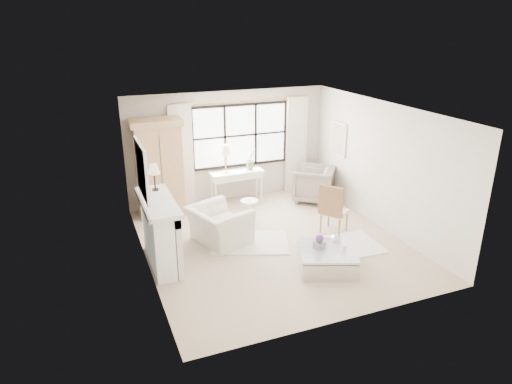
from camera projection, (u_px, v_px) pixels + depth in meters
floor at (273, 243)px, 9.26m from camera, size 5.50×5.50×0.00m
ceiling at (275, 110)px, 8.32m from camera, size 5.50×5.50×0.00m
wall_back at (229, 146)px, 11.19m from camera, size 5.00×0.00×5.00m
wall_front at (353, 239)px, 6.40m from camera, size 5.00×0.00×5.00m
wall_left at (142, 197)px, 7.93m from camera, size 0.00×5.50×5.50m
wall_right at (382, 166)px, 9.66m from camera, size 0.00×5.50×5.50m
window_pane at (240, 135)px, 11.19m from camera, size 2.40×0.02×1.50m
window_frame at (240, 136)px, 11.18m from camera, size 2.50×0.04×1.50m
curtain_rod at (241, 100)px, 10.83m from camera, size 3.30×0.04×0.04m
curtain_left at (182, 157)px, 10.72m from camera, size 0.55×0.10×2.47m
curtain_right at (296, 145)px, 11.76m from camera, size 0.55×0.10×2.47m
fireplace at (159, 232)px, 8.25m from camera, size 0.58×1.66×1.26m
mirror_frame at (142, 170)px, 7.76m from camera, size 0.05×1.15×0.95m
mirror_glass at (144, 170)px, 7.77m from camera, size 0.02×1.00×0.80m
art_frame at (339, 139)px, 11.06m from camera, size 0.04×0.62×0.82m
art_canvas at (338, 139)px, 11.05m from camera, size 0.01×0.52×0.72m
mantel_lamp at (154, 170)px, 8.37m from camera, size 0.22×0.22×0.51m
armoire at (159, 167)px, 10.26m from camera, size 1.14×0.73×2.24m
console_table at (237, 187)px, 11.25m from camera, size 1.32×0.50×0.80m
console_lamp at (225, 150)px, 10.81m from camera, size 0.28×0.28×0.69m
orchid_plant at (251, 160)px, 11.16m from camera, size 0.35×0.32×0.50m
side_table at (249, 208)px, 10.15m from camera, size 0.40×0.40×0.51m
rug_left at (251, 242)px, 9.25m from camera, size 1.80×1.54×0.03m
rug_right at (344, 246)px, 9.09m from camera, size 1.47×1.13×0.03m
club_armchair at (219, 225)px, 9.18m from camera, size 1.31×1.40×0.74m
wingback_chair at (314, 184)px, 11.32m from camera, size 1.32×1.32×0.87m
french_chair at (334, 219)px, 9.62m from camera, size 0.67×0.67×1.08m
coffee_table at (327, 259)px, 8.25m from camera, size 1.29×1.29×0.38m
planter_box at (319, 245)px, 8.19m from camera, size 0.21×0.21×0.13m
planter_flowers at (320, 238)px, 8.14m from camera, size 0.15×0.15×0.15m
pillar_candle at (344, 248)px, 8.10m from camera, size 0.09×0.09×0.12m
coffee_vase at (335, 237)px, 8.46m from camera, size 0.16×0.16×0.16m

